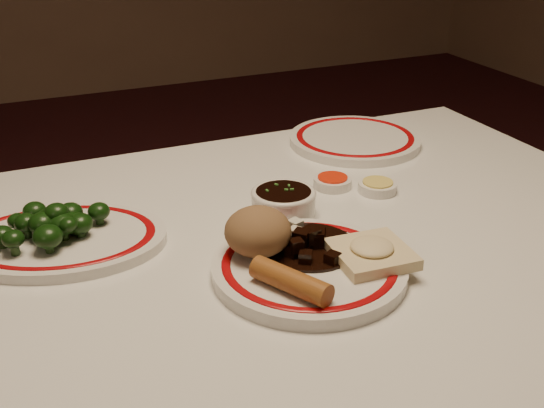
{
  "coord_description": "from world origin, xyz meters",
  "views": [
    {
      "loc": [
        -0.36,
        -0.75,
        1.22
      ],
      "look_at": [
        -0.01,
        0.04,
        0.8
      ],
      "focal_mm": 45.0,
      "sensor_mm": 36.0,
      "label": 1
    }
  ],
  "objects_px": {
    "dining_table": "(288,303)",
    "broccoli_plate": "(61,239)",
    "soy_bowl": "(283,204)",
    "stirfry_heap": "(307,243)",
    "spring_roll": "(291,281)",
    "rice_mound": "(258,231)",
    "broccoli_pile": "(52,223)",
    "main_plate": "(309,268)",
    "fried_wonton": "(372,252)"
  },
  "relations": [
    {
      "from": "dining_table",
      "to": "soy_bowl",
      "type": "distance_m",
      "value": 0.15
    },
    {
      "from": "spring_roll",
      "to": "fried_wonton",
      "type": "distance_m",
      "value": 0.13
    },
    {
      "from": "rice_mound",
      "to": "broccoli_pile",
      "type": "distance_m",
      "value": 0.29
    },
    {
      "from": "rice_mound",
      "to": "fried_wonton",
      "type": "distance_m",
      "value": 0.15
    },
    {
      "from": "main_plate",
      "to": "rice_mound",
      "type": "relative_size",
      "value": 3.61
    },
    {
      "from": "spring_roll",
      "to": "broccoli_plate",
      "type": "distance_m",
      "value": 0.35
    },
    {
      "from": "spring_roll",
      "to": "soy_bowl",
      "type": "height_order",
      "value": "spring_roll"
    },
    {
      "from": "dining_table",
      "to": "rice_mound",
      "type": "relative_size",
      "value": 13.48
    },
    {
      "from": "dining_table",
      "to": "broccoli_plate",
      "type": "bearing_deg",
      "value": 154.65
    },
    {
      "from": "dining_table",
      "to": "fried_wonton",
      "type": "xyz_separation_m",
      "value": [
        0.07,
        -0.1,
        0.12
      ]
    },
    {
      "from": "rice_mound",
      "to": "broccoli_plate",
      "type": "bearing_deg",
      "value": 145.25
    },
    {
      "from": "soy_bowl",
      "to": "dining_table",
      "type": "bearing_deg",
      "value": -110.38
    },
    {
      "from": "rice_mound",
      "to": "broccoli_pile",
      "type": "relative_size",
      "value": 0.54
    },
    {
      "from": "broccoli_plate",
      "to": "broccoli_pile",
      "type": "height_order",
      "value": "broccoli_pile"
    },
    {
      "from": "spring_roll",
      "to": "soy_bowl",
      "type": "distance_m",
      "value": 0.24
    },
    {
      "from": "stirfry_heap",
      "to": "soy_bowl",
      "type": "xyz_separation_m",
      "value": [
        0.03,
        0.14,
        -0.01
      ]
    },
    {
      "from": "broccoli_plate",
      "to": "dining_table",
      "type": "bearing_deg",
      "value": -25.35
    },
    {
      "from": "broccoli_plate",
      "to": "soy_bowl",
      "type": "relative_size",
      "value": 3.6
    },
    {
      "from": "rice_mound",
      "to": "broccoli_plate",
      "type": "xyz_separation_m",
      "value": [
        -0.23,
        0.16,
        -0.04
      ]
    },
    {
      "from": "spring_roll",
      "to": "broccoli_plate",
      "type": "relative_size",
      "value": 0.31
    },
    {
      "from": "stirfry_heap",
      "to": "dining_table",
      "type": "bearing_deg",
      "value": 99.81
    },
    {
      "from": "main_plate",
      "to": "spring_roll",
      "type": "distance_m",
      "value": 0.08
    },
    {
      "from": "main_plate",
      "to": "rice_mound",
      "type": "xyz_separation_m",
      "value": [
        -0.05,
        0.05,
        0.04
      ]
    },
    {
      "from": "broccoli_plate",
      "to": "rice_mound",
      "type": "bearing_deg",
      "value": -34.75
    },
    {
      "from": "dining_table",
      "to": "stirfry_heap",
      "type": "height_order",
      "value": "stirfry_heap"
    },
    {
      "from": "dining_table",
      "to": "spring_roll",
      "type": "height_order",
      "value": "spring_roll"
    },
    {
      "from": "broccoli_plate",
      "to": "stirfry_heap",
      "type": "bearing_deg",
      "value": -31.06
    },
    {
      "from": "main_plate",
      "to": "soy_bowl",
      "type": "height_order",
      "value": "soy_bowl"
    },
    {
      "from": "fried_wonton",
      "to": "rice_mound",
      "type": "bearing_deg",
      "value": 149.59
    },
    {
      "from": "fried_wonton",
      "to": "soy_bowl",
      "type": "height_order",
      "value": "fried_wonton"
    },
    {
      "from": "broccoli_pile",
      "to": "soy_bowl",
      "type": "xyz_separation_m",
      "value": [
        0.33,
        -0.04,
        -0.02
      ]
    },
    {
      "from": "stirfry_heap",
      "to": "soy_bowl",
      "type": "relative_size",
      "value": 1.37
    },
    {
      "from": "main_plate",
      "to": "broccoli_pile",
      "type": "relative_size",
      "value": 1.93
    },
    {
      "from": "dining_table",
      "to": "broccoli_plate",
      "type": "height_order",
      "value": "broccoli_plate"
    },
    {
      "from": "main_plate",
      "to": "stirfry_heap",
      "type": "bearing_deg",
      "value": 68.73
    },
    {
      "from": "soy_bowl",
      "to": "rice_mound",
      "type": "bearing_deg",
      "value": -127.64
    },
    {
      "from": "dining_table",
      "to": "soy_bowl",
      "type": "xyz_separation_m",
      "value": [
        0.03,
        0.09,
        0.11
      ]
    },
    {
      "from": "rice_mound",
      "to": "main_plate",
      "type": "bearing_deg",
      "value": -45.5
    },
    {
      "from": "stirfry_heap",
      "to": "broccoli_pile",
      "type": "distance_m",
      "value": 0.35
    },
    {
      "from": "main_plate",
      "to": "broccoli_plate",
      "type": "xyz_separation_m",
      "value": [
        -0.28,
        0.21,
        -0.0
      ]
    },
    {
      "from": "rice_mound",
      "to": "fried_wonton",
      "type": "xyz_separation_m",
      "value": [
        0.13,
        -0.08,
        -0.02
      ]
    },
    {
      "from": "dining_table",
      "to": "soy_bowl",
      "type": "height_order",
      "value": "soy_bowl"
    },
    {
      "from": "spring_roll",
      "to": "stirfry_heap",
      "type": "distance_m",
      "value": 0.11
    },
    {
      "from": "broccoli_pile",
      "to": "dining_table",
      "type": "bearing_deg",
      "value": -24.25
    },
    {
      "from": "stirfry_heap",
      "to": "broccoli_plate",
      "type": "bearing_deg",
      "value": 148.94
    },
    {
      "from": "spring_roll",
      "to": "broccoli_plate",
      "type": "xyz_separation_m",
      "value": [
        -0.23,
        0.26,
        -0.02
      ]
    },
    {
      "from": "rice_mound",
      "to": "broccoli_pile",
      "type": "xyz_separation_m",
      "value": [
        -0.24,
        0.16,
        -0.01
      ]
    },
    {
      "from": "main_plate",
      "to": "spring_roll",
      "type": "xyz_separation_m",
      "value": [
        -0.05,
        -0.05,
        0.02
      ]
    },
    {
      "from": "dining_table",
      "to": "main_plate",
      "type": "height_order",
      "value": "main_plate"
    },
    {
      "from": "fried_wonton",
      "to": "spring_roll",
      "type": "bearing_deg",
      "value": -168.15
    }
  ]
}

